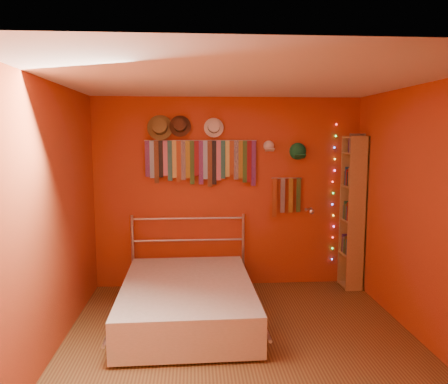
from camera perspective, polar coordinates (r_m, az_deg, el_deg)
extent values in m
plane|color=brown|center=(4.46, 2.38, -19.33)|extent=(3.50, 3.50, 0.00)
cube|color=maroon|center=(5.78, 0.54, -0.12)|extent=(3.50, 0.02, 2.50)
cube|color=maroon|center=(4.59, 24.76, -2.77)|extent=(0.02, 3.50, 2.50)
cube|color=maroon|center=(4.24, -21.81, -3.42)|extent=(0.02, 3.50, 2.50)
cube|color=white|center=(4.01, 2.58, 14.46)|extent=(3.50, 3.50, 0.02)
cylinder|color=#BCBCC1|center=(5.66, -3.05, 6.72)|extent=(1.45, 0.01, 0.01)
cube|color=#401B6C|center=(5.69, -9.97, 4.29)|extent=(0.06, 0.01, 0.46)
cube|color=#77A9D5|center=(5.68, -9.39, 4.22)|extent=(0.06, 0.01, 0.48)
cube|color=#512D1B|center=(5.67, -8.82, 3.88)|extent=(0.06, 0.01, 0.55)
cube|color=black|center=(5.67, -8.24, 4.28)|extent=(0.06, 0.01, 0.47)
cube|color=#BE5F95|center=(5.66, -7.67, 4.40)|extent=(0.06, 0.01, 0.45)
cube|color=#1A535D|center=(5.65, -7.09, 4.06)|extent=(0.06, 0.01, 0.51)
cube|color=#B4A248|center=(5.66, -6.51, 4.26)|extent=(0.06, 0.01, 0.48)
cube|color=maroon|center=(5.66, -5.92, 3.98)|extent=(0.06, 0.01, 0.54)
cube|color=#141252|center=(5.65, -5.35, 4.13)|extent=(0.06, 0.01, 0.51)
cube|color=olive|center=(5.66, -4.77, 4.27)|extent=(0.06, 0.01, 0.48)
cube|color=#1D461C|center=(5.65, -4.18, 3.85)|extent=(0.06, 0.01, 0.56)
cube|color=maroon|center=(5.64, -3.61, 4.41)|extent=(0.06, 0.01, 0.45)
cube|color=#4C1B6D|center=(5.66, -3.03, 3.86)|extent=(0.06, 0.01, 0.56)
cube|color=#79A7D8|center=(5.65, -2.45, 4.20)|extent=(0.06, 0.01, 0.50)
cube|color=#502A1A|center=(5.65, -1.86, 3.69)|extent=(0.06, 0.01, 0.60)
cube|color=black|center=(5.67, -1.29, 3.85)|extent=(0.06, 0.01, 0.57)
cube|color=#B35983|center=(5.66, -0.71, 4.13)|extent=(0.06, 0.01, 0.51)
cube|color=#18564F|center=(5.66, -0.13, 4.24)|extent=(0.06, 0.01, 0.49)
cube|color=#CCC951|center=(5.67, 0.44, 4.36)|extent=(0.06, 0.01, 0.47)
cube|color=maroon|center=(5.67, 1.02, 4.49)|extent=(0.06, 0.01, 0.44)
cube|color=navy|center=(5.67, 1.60, 4.18)|extent=(0.06, 0.01, 0.50)
cube|color=olive|center=(5.69, 2.17, 4.25)|extent=(0.06, 0.01, 0.49)
cube|color=#1F491D|center=(5.69, 2.74, 3.97)|extent=(0.06, 0.01, 0.55)
cube|color=maroon|center=(5.69, 3.32, 3.99)|extent=(0.06, 0.01, 0.54)
cube|color=#4F1C70|center=(5.71, 3.87, 3.75)|extent=(0.06, 0.01, 0.59)
cylinder|color=#BCBCC1|center=(5.82, 8.20, 1.81)|extent=(0.40, 0.01, 0.01)
cube|color=maroon|center=(5.81, 6.63, -0.76)|extent=(0.06, 0.01, 0.52)
cube|color=navy|center=(5.82, 7.68, -0.45)|extent=(0.06, 0.01, 0.46)
cube|color=brown|center=(5.83, 8.71, -0.45)|extent=(0.06, 0.01, 0.46)
cube|color=#2A4E1F|center=(5.87, 9.70, -0.41)|extent=(0.06, 0.01, 0.45)
cylinder|color=brown|center=(5.67, -8.35, 8.31)|extent=(0.33, 0.08, 0.32)
cylinder|color=brown|center=(5.61, -8.40, 8.46)|extent=(0.19, 0.16, 0.21)
cylinder|color=#332314|center=(5.64, -8.38, 8.38)|extent=(0.20, 0.07, 0.20)
cylinder|color=#472819|center=(5.65, -5.76, 8.55)|extent=(0.27, 0.07, 0.27)
cylinder|color=#472819|center=(5.61, -5.77, 8.68)|extent=(0.16, 0.14, 0.18)
cylinder|color=black|center=(5.63, -5.76, 8.61)|extent=(0.17, 0.06, 0.17)
cylinder|color=white|center=(5.66, -1.35, 8.40)|extent=(0.25, 0.06, 0.25)
cylinder|color=white|center=(5.61, -1.33, 8.52)|extent=(0.15, 0.12, 0.16)
cylinder|color=black|center=(5.63, -1.34, 8.46)|extent=(0.15, 0.05, 0.15)
ellipsoid|color=white|center=(5.74, 5.85, 6.02)|extent=(0.16, 0.12, 0.16)
cube|color=white|center=(5.65, 6.01, 5.51)|extent=(0.11, 0.08, 0.05)
ellipsoid|color=#176837|center=(5.82, 9.60, 5.28)|extent=(0.20, 0.15, 0.20)
cube|color=#176837|center=(5.71, 9.88, 4.62)|extent=(0.14, 0.11, 0.06)
sphere|color=#FF3333|center=(5.97, 14.46, 8.55)|extent=(0.02, 0.02, 0.02)
sphere|color=#33FF4C|center=(5.97, 14.40, 7.10)|extent=(0.02, 0.02, 0.02)
sphere|color=#4C66FF|center=(5.97, 14.22, 5.64)|extent=(0.02, 0.02, 0.02)
sphere|color=yellow|center=(5.98, 14.29, 4.19)|extent=(0.02, 0.02, 0.02)
sphere|color=#FF4CCC|center=(5.99, 14.26, 2.74)|extent=(0.02, 0.02, 0.02)
sphere|color=#FF3333|center=(5.99, 14.00, 1.29)|extent=(0.02, 0.02, 0.02)
sphere|color=#33FF4C|center=(6.01, 14.06, -0.14)|extent=(0.02, 0.02, 0.02)
sphere|color=#4C66FF|center=(6.03, 13.96, -1.57)|extent=(0.02, 0.02, 0.02)
sphere|color=yellow|center=(6.07, 14.09, -2.99)|extent=(0.02, 0.02, 0.02)
sphere|color=#FF4CCC|center=(6.10, 14.13, -4.39)|extent=(0.02, 0.02, 0.02)
sphere|color=#FF3333|center=(6.13, 14.01, -5.78)|extent=(0.02, 0.02, 0.02)
sphere|color=#33FF4C|center=(6.16, 13.97, -7.16)|extent=(0.02, 0.02, 0.02)
sphere|color=#4C66FF|center=(6.20, 13.92, -8.51)|extent=(0.02, 0.02, 0.02)
cylinder|color=#BCBCC1|center=(5.97, 10.68, -2.28)|extent=(0.04, 0.03, 0.04)
cylinder|color=#BCBCC1|center=(5.84, 11.00, -2.18)|extent=(0.01, 0.27, 0.09)
sphere|color=white|center=(5.71, 11.35, -2.52)|extent=(0.07, 0.07, 0.07)
cube|color=olive|center=(5.80, 17.02, -2.91)|extent=(0.24, 0.02, 2.00)
cube|color=olive|center=(6.10, 15.95, -2.38)|extent=(0.24, 0.02, 2.00)
cube|color=olive|center=(5.99, 17.50, -2.61)|extent=(0.02, 0.34, 2.00)
cube|color=olive|center=(6.19, 16.13, -11.60)|extent=(0.24, 0.32, 0.02)
cube|color=olive|center=(6.07, 16.28, -7.76)|extent=(0.24, 0.32, 0.02)
cube|color=olive|center=(5.97, 16.43, -3.58)|extent=(0.24, 0.32, 0.02)
cube|color=olive|center=(5.90, 16.59, 0.71)|extent=(0.24, 0.32, 0.02)
cube|color=olive|center=(5.87, 16.75, 4.88)|extent=(0.24, 0.32, 0.02)
cube|color=olive|center=(5.87, 16.82, 6.83)|extent=(0.24, 0.32, 0.02)
cylinder|color=#BCBCC1|center=(5.87, -11.83, -7.72)|extent=(0.04, 0.04, 0.98)
cylinder|color=#BCBCC1|center=(5.85, 2.52, -7.62)|extent=(0.04, 0.04, 0.98)
cylinder|color=#BCBCC1|center=(5.85, -4.65, -8.95)|extent=(1.45, 0.02, 0.02)
cylinder|color=#BCBCC1|center=(5.77, -4.68, -6.29)|extent=(1.45, 0.02, 0.02)
cylinder|color=#BCBCC1|center=(5.71, -4.71, -3.46)|extent=(1.45, 0.02, 0.02)
cube|color=beige|center=(4.91, -4.78, -13.87)|extent=(1.42, 1.99, 0.39)
cylinder|color=#BCBCC1|center=(4.98, -13.40, -13.98)|extent=(0.06, 1.97, 0.03)
cylinder|color=#BCBCC1|center=(4.96, 3.88, -13.89)|extent=(0.06, 1.97, 0.03)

